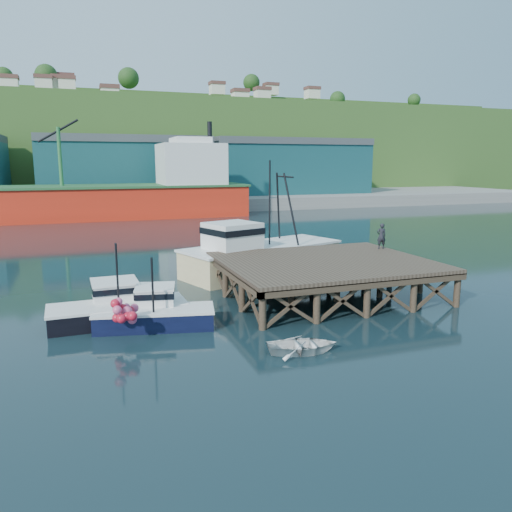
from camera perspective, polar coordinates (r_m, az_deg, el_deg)
name	(u,v)px	position (r m, az deg, el deg)	size (l,w,h in m)	color
ground	(237,303)	(28.30, -2.21, -5.43)	(300.00, 300.00, 0.00)	black
wharf	(326,264)	(29.73, 8.04, -0.89)	(12.00, 10.00, 2.62)	brown
far_quay	(124,200)	(96.53, -14.88, 6.26)	(160.00, 40.00, 2.00)	gray
warehouse_mid	(125,170)	(91.32, -14.77, 9.49)	(28.00, 16.00, 9.00)	#1A4E56
warehouse_right	(283,169)	(98.62, 3.12, 9.88)	(30.00, 16.00, 9.00)	#1A4E56
cargo_ship	(75,195)	(74.09, -20.03, 6.53)	(55.50, 10.00, 13.75)	red
hillside	(110,149)	(126.25, -16.32, 11.69)	(220.00, 50.00, 22.00)	#2D511E
boat_navy	(155,312)	(24.80, -11.48, -6.26)	(5.96, 3.69, 3.54)	black
boat_black	(117,307)	(25.95, -15.57, -5.59)	(6.68, 5.64, 4.10)	black
trawler	(259,250)	(35.57, 0.34, 0.63)	(12.65, 7.92, 7.98)	beige
dinghy	(302,345)	(21.27, 5.32, -10.14)	(2.12, 2.96, 0.61)	white
dockworker	(381,236)	(34.42, 14.13, 2.23)	(0.62, 0.41, 1.71)	black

